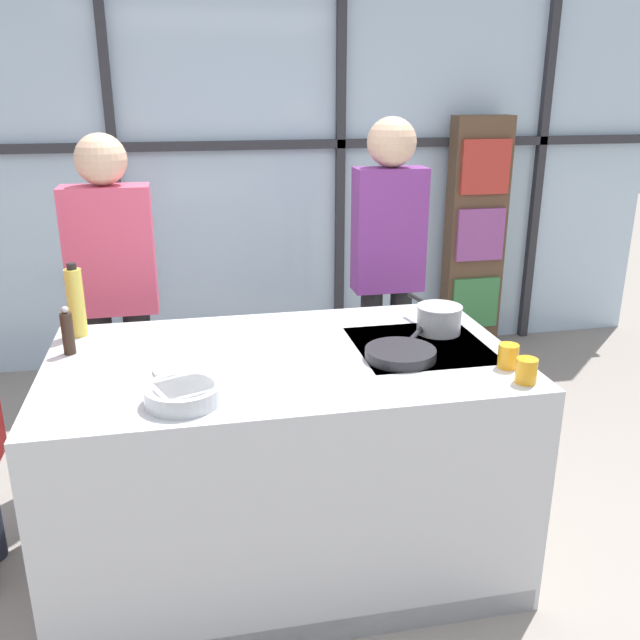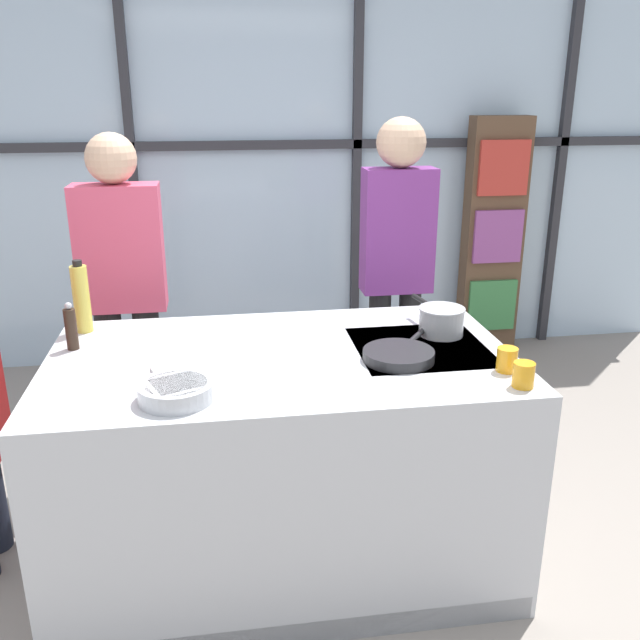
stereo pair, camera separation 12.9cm
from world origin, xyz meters
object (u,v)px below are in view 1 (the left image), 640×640
(white_plate, at_px, (185,368))
(oil_bottle, at_px, (76,302))
(mixing_bowl, at_px, (183,394))
(juice_glass_far, at_px, (508,356))
(pepper_grinder, at_px, (68,332))
(spectator_center_left, at_px, (388,259))
(frying_pan, at_px, (401,353))
(saucepan, at_px, (439,318))
(spectator_far_left, at_px, (114,286))
(juice_glass_near, at_px, (526,371))

(white_plate, relative_size, oil_bottle, 0.74)
(mixing_bowl, relative_size, juice_glass_far, 2.83)
(white_plate, bearing_deg, pepper_grinder, 149.76)
(spectator_center_left, relative_size, frying_pan, 4.13)
(mixing_bowl, bearing_deg, juice_glass_far, 3.10)
(white_plate, distance_m, juice_glass_far, 1.20)
(saucepan, xyz_separation_m, pepper_grinder, (-1.50, 0.06, 0.03))
(spectator_far_left, distance_m, frying_pan, 1.54)
(pepper_grinder, bearing_deg, saucepan, -2.21)
(spectator_far_left, relative_size, white_plate, 7.46)
(frying_pan, bearing_deg, pepper_grinder, 166.36)
(pepper_grinder, bearing_deg, juice_glass_far, -16.19)
(spectator_center_left, xyz_separation_m, juice_glass_near, (0.10, -1.34, -0.09))
(spectator_center_left, distance_m, white_plate, 1.46)
(pepper_grinder, bearing_deg, oil_bottle, 87.25)
(frying_pan, relative_size, mixing_bowl, 1.70)
(white_plate, xyz_separation_m, juice_glass_far, (1.18, -0.21, 0.04))
(frying_pan, height_order, juice_glass_far, juice_glass_far)
(spectator_far_left, xyz_separation_m, mixing_bowl, (0.32, -1.26, -0.03))
(pepper_grinder, relative_size, juice_glass_far, 2.17)
(mixing_bowl, xyz_separation_m, juice_glass_near, (1.19, -0.08, 0.01))
(saucepan, bearing_deg, spectator_center_left, 89.00)
(spectator_center_left, relative_size, juice_glass_near, 19.84)
(mixing_bowl, bearing_deg, spectator_far_left, 104.11)
(white_plate, distance_m, juice_glass_near, 1.23)
(mixing_bowl, bearing_deg, spectator_center_left, 49.31)
(spectator_far_left, height_order, juice_glass_far, spectator_far_left)
(oil_bottle, bearing_deg, juice_glass_near, -26.99)
(saucepan, bearing_deg, pepper_grinder, 177.79)
(spectator_far_left, distance_m, mixing_bowl, 1.30)
(pepper_grinder, xyz_separation_m, juice_glass_near, (1.61, -0.61, -0.04))
(spectator_far_left, relative_size, frying_pan, 3.99)
(juice_glass_near, xyz_separation_m, juice_glass_far, (0.00, 0.14, 0.00))
(white_plate, bearing_deg, frying_pan, -3.46)
(spectator_center_left, height_order, mixing_bowl, spectator_center_left)
(spectator_far_left, xyz_separation_m, frying_pan, (1.14, -1.03, -0.04))
(saucepan, bearing_deg, oil_bottle, 169.85)
(spectator_center_left, relative_size, saucepan, 5.05)
(pepper_grinder, bearing_deg, spectator_far_left, 81.24)
(spectator_far_left, bearing_deg, saucepan, 150.48)
(juice_glass_far, bearing_deg, mixing_bowl, -176.90)
(frying_pan, relative_size, pepper_grinder, 2.22)
(spectator_far_left, xyz_separation_m, juice_glass_near, (1.50, -1.34, -0.02))
(white_plate, distance_m, pepper_grinder, 0.51)
(oil_bottle, bearing_deg, white_plate, -47.33)
(white_plate, height_order, oil_bottle, oil_bottle)
(juice_glass_far, bearing_deg, frying_pan, 155.48)
(saucepan, bearing_deg, juice_glass_near, -78.13)
(saucepan, distance_m, juice_glass_near, 0.56)
(white_plate, bearing_deg, saucepan, 10.51)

